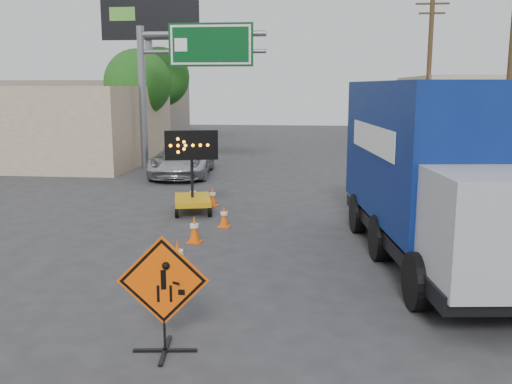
% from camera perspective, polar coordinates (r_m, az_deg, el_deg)
% --- Properties ---
extents(ground, '(100.00, 100.00, 0.00)m').
position_cam_1_polar(ground, '(10.16, -5.75, -12.79)').
color(ground, '#2D2D30').
rests_on(ground, ground).
extents(curb_right, '(0.40, 60.00, 0.12)m').
position_cam_1_polar(curb_right, '(24.98, 18.22, 0.93)').
color(curb_right, gray).
rests_on(curb_right, ground).
extents(sidewalk_right, '(4.00, 60.00, 0.15)m').
position_cam_1_polar(sidewalk_right, '(25.56, 23.27, 0.84)').
color(sidewalk_right, gray).
rests_on(sidewalk_right, ground).
extents(storefront_left_near, '(14.00, 10.00, 4.00)m').
position_cam_1_polar(storefront_left_near, '(33.28, -22.61, 6.30)').
color(storefront_left_near, '#CCB693').
rests_on(storefront_left_near, ground).
extents(storefront_left_far, '(12.00, 10.00, 4.40)m').
position_cam_1_polar(storefront_left_far, '(46.38, -15.37, 7.96)').
color(storefront_left_far, gray).
rests_on(storefront_left_far, ground).
extents(building_right_far, '(10.00, 14.00, 4.60)m').
position_cam_1_polar(building_right_far, '(40.66, 22.17, 7.39)').
color(building_right_far, '#CCB693').
rests_on(building_right_far, ground).
extents(highway_gantry, '(6.18, 0.38, 6.90)m').
position_cam_1_polar(highway_gantry, '(27.84, -7.26, 12.67)').
color(highway_gantry, slate).
rests_on(highway_gantry, ground).
extents(billboard, '(6.10, 0.54, 9.85)m').
position_cam_1_polar(billboard, '(36.63, -10.55, 15.64)').
color(billboard, slate).
rests_on(billboard, ground).
extents(utility_pole_near, '(1.80, 0.26, 9.00)m').
position_cam_1_polar(utility_pole_near, '(20.04, 24.22, 11.57)').
color(utility_pole_near, '#4A3920').
rests_on(utility_pole_near, ground).
extents(utility_pole_far, '(1.80, 0.26, 9.00)m').
position_cam_1_polar(utility_pole_far, '(33.66, 16.89, 11.27)').
color(utility_pole_far, '#4A3920').
rests_on(utility_pole_far, ground).
extents(tree_left_near, '(3.71, 3.71, 6.03)m').
position_cam_1_polar(tree_left_near, '(32.68, -11.74, 10.62)').
color(tree_left_near, '#4A3920').
rests_on(tree_left_near, ground).
extents(tree_left_far, '(4.10, 4.10, 6.66)m').
position_cam_1_polar(tree_left_far, '(40.63, -9.61, 11.25)').
color(tree_left_far, '#4A3920').
rests_on(tree_left_far, ground).
extents(construction_sign, '(1.38, 0.98, 1.84)m').
position_cam_1_polar(construction_sign, '(8.81, -9.25, -9.82)').
color(construction_sign, black).
rests_on(construction_sign, ground).
extents(arrow_board, '(1.64, 2.07, 2.65)m').
position_cam_1_polar(arrow_board, '(18.34, -6.38, -0.23)').
color(arrow_board, '#D0940B').
rests_on(arrow_board, ground).
extents(pickup_truck, '(2.98, 5.63, 1.51)m').
position_cam_1_polar(pickup_truck, '(25.99, -7.40, 3.28)').
color(pickup_truck, '#B8BAC0').
rests_on(pickup_truck, ground).
extents(box_truck, '(3.65, 8.97, 4.13)m').
position_cam_1_polar(box_truck, '(13.65, 17.63, 1.03)').
color(box_truck, black).
rests_on(box_truck, ground).
extents(cone_a, '(0.41, 0.41, 0.79)m').
position_cam_1_polar(cone_a, '(12.42, -7.85, -6.49)').
color(cone_a, '#F85205').
rests_on(cone_a, ground).
extents(cone_b, '(0.39, 0.39, 0.70)m').
position_cam_1_polar(cone_b, '(14.91, -6.19, -3.73)').
color(cone_b, '#F85205').
rests_on(cone_b, ground).
extents(cone_c, '(0.34, 0.34, 0.63)m').
position_cam_1_polar(cone_c, '(16.46, -3.22, -2.44)').
color(cone_c, '#F85205').
rests_on(cone_c, ground).
extents(cone_d, '(0.44, 0.44, 0.71)m').
position_cam_1_polar(cone_d, '(19.47, -6.31, -0.34)').
color(cone_d, '#F85205').
rests_on(cone_d, ground).
extents(cone_e, '(0.41, 0.41, 0.65)m').
position_cam_1_polar(cone_e, '(19.37, -4.38, -0.45)').
color(cone_e, '#F85205').
rests_on(cone_e, ground).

